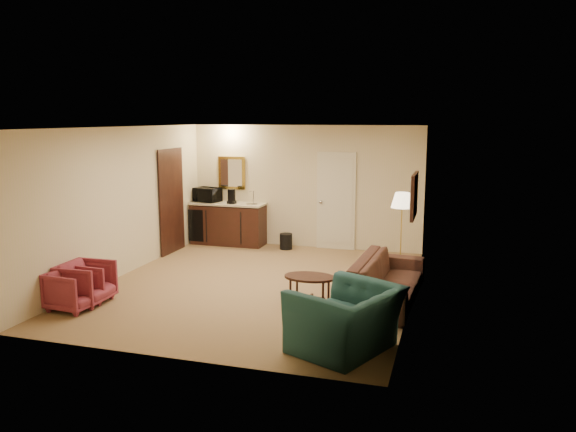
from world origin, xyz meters
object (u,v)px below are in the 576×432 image
(coffee_maker, at_px, (232,196))
(sofa, at_px, (387,272))
(microwave, at_px, (207,193))
(coffee_table, at_px, (310,290))
(wetbar_cabinet, at_px, (228,224))
(teal_armchair, at_px, (346,309))
(waste_bin, at_px, (286,241))
(rose_chair_near, at_px, (74,288))
(floor_lamp, at_px, (401,233))
(rose_chair_far, at_px, (86,281))

(coffee_maker, bearing_deg, sofa, -51.94)
(microwave, xyz_separation_m, coffee_maker, (0.62, -0.10, -0.03))
(coffee_table, height_order, microwave, microwave)
(wetbar_cabinet, height_order, sofa, wetbar_cabinet)
(teal_armchair, height_order, microwave, microwave)
(microwave, bearing_deg, teal_armchair, -34.83)
(waste_bin, bearing_deg, sofa, -48.81)
(rose_chair_near, xyz_separation_m, floor_lamp, (4.35, 3.28, 0.41))
(waste_bin, bearing_deg, teal_armchair, -65.50)
(teal_armchair, xyz_separation_m, coffee_maker, (-3.43, 4.85, 0.56))
(rose_chair_near, relative_size, waste_bin, 1.93)
(rose_chair_near, height_order, coffee_maker, coffee_maker)
(wetbar_cabinet, xyz_separation_m, waste_bin, (1.35, -0.09, -0.29))
(floor_lamp, relative_size, microwave, 2.62)
(coffee_table, bearing_deg, rose_chair_near, -159.84)
(sofa, height_order, rose_chair_near, sofa)
(teal_armchair, relative_size, coffee_maker, 3.81)
(microwave, bearing_deg, waste_bin, 12.13)
(teal_armchair, distance_m, rose_chair_far, 4.10)
(floor_lamp, distance_m, coffee_maker, 3.95)
(floor_lamp, height_order, microwave, floor_lamp)
(coffee_maker, bearing_deg, wetbar_cabinet, 134.20)
(floor_lamp, bearing_deg, sofa, -91.82)
(teal_armchair, bearing_deg, microwave, -116.76)
(wetbar_cabinet, bearing_deg, microwave, 176.76)
(rose_chair_far, bearing_deg, rose_chair_near, 178.64)
(floor_lamp, relative_size, waste_bin, 4.41)
(rose_chair_near, distance_m, floor_lamp, 5.47)
(wetbar_cabinet, xyz_separation_m, coffee_maker, (0.12, -0.07, 0.62))
(teal_armchair, distance_m, floor_lamp, 3.62)
(microwave, bearing_deg, coffee_maker, 6.68)
(wetbar_cabinet, xyz_separation_m, rose_chair_near, (-0.50, -4.60, -0.14))
(floor_lamp, bearing_deg, coffee_maker, 161.51)
(coffee_maker, bearing_deg, microwave, 156.31)
(sofa, xyz_separation_m, teal_armchair, (-0.25, -2.03, 0.08))
(sofa, distance_m, rose_chair_near, 4.63)
(sofa, xyz_separation_m, microwave, (-4.30, 2.92, 0.67))
(coffee_table, height_order, floor_lamp, floor_lamp)
(sofa, height_order, coffee_maker, coffee_maker)
(wetbar_cabinet, relative_size, waste_bin, 4.92)
(wetbar_cabinet, distance_m, coffee_maker, 0.63)
(sofa, distance_m, rose_chair_far, 4.53)
(wetbar_cabinet, distance_m, floor_lamp, 4.08)
(rose_chair_far, xyz_separation_m, coffee_table, (3.22, 0.90, -0.13))
(wetbar_cabinet, relative_size, floor_lamp, 1.12)
(sofa, relative_size, waste_bin, 6.75)
(wetbar_cabinet, xyz_separation_m, microwave, (-0.50, 0.03, 0.65))
(teal_armchair, bearing_deg, rose_chair_near, -70.53)
(sofa, bearing_deg, coffee_table, 119.31)
(rose_chair_near, height_order, microwave, microwave)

